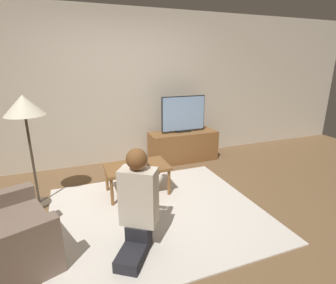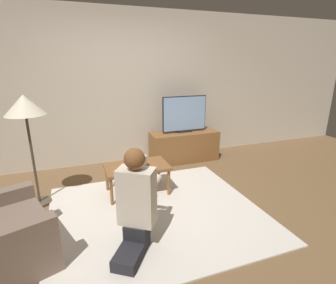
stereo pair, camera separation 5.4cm
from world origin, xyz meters
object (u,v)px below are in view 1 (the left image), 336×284
at_px(person_kneeling, 138,201).
at_px(floor_lamp, 24,111).
at_px(coffee_table, 137,169).
at_px(tv, 183,114).
at_px(table_lamp, 140,161).

bearing_deg(person_kneeling, floor_lamp, -17.37).
bearing_deg(coffee_table, person_kneeling, -103.58).
height_order(tv, coffee_table, tv).
bearing_deg(tv, coffee_table, -139.00).
relative_size(tv, floor_lamp, 0.59).
distance_m(floor_lamp, person_kneeling, 1.73).
distance_m(tv, coffee_table, 1.55).
distance_m(coffee_table, table_lamp, 0.18).
bearing_deg(floor_lamp, coffee_table, -7.62).
bearing_deg(table_lamp, person_kneeling, -105.92).
xyz_separation_m(floor_lamp, person_kneeling, (0.99, -1.24, -0.70)).
relative_size(floor_lamp, table_lamp, 7.74).
bearing_deg(tv, table_lamp, -135.73).
xyz_separation_m(coffee_table, person_kneeling, (-0.26, -1.07, 0.14)).
xyz_separation_m(person_kneeling, table_lamp, (0.28, 0.97, 0.01)).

